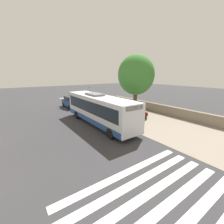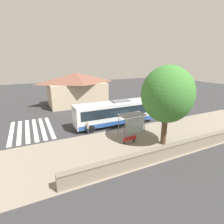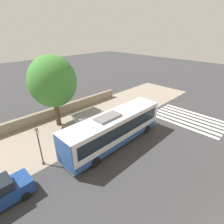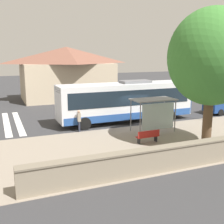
{
  "view_description": "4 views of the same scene",
  "coord_description": "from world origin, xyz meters",
  "px_view_note": "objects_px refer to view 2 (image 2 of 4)",
  "views": [
    {
      "loc": [
        10.22,
        14.75,
        5.83
      ],
      "look_at": [
        0.61,
        1.24,
        1.54
      ],
      "focal_mm": 24.0,
      "sensor_mm": 36.0,
      "label": 1
    },
    {
      "loc": [
        -19.59,
        10.98,
        8.93
      ],
      "look_at": [
        0.46,
        1.25,
        2.4
      ],
      "focal_mm": 28.0,
      "sensor_mm": 36.0,
      "label": 2
    },
    {
      "loc": [
        12.38,
        -10.95,
        11.02
      ],
      "look_at": [
        -0.63,
        2.17,
        2.21
      ],
      "focal_mm": 28.0,
      "sensor_mm": 36.0,
      "label": 3
    },
    {
      "loc": [
        -19.82,
        10.41,
        5.82
      ],
      "look_at": [
        -1.38,
        2.73,
        1.65
      ],
      "focal_mm": 45.0,
      "sensor_mm": 36.0,
      "label": 4
    }
  ],
  "objects_px": {
    "bus_shelter": "(133,118)",
    "street_lamp_near": "(163,108)",
    "bus": "(115,113)",
    "bench": "(129,139)",
    "parked_car_behind_bus": "(174,111)",
    "pedestrian": "(88,127)",
    "shade_tree": "(167,95)"
  },
  "relations": [
    {
      "from": "bus_shelter",
      "to": "street_lamp_near",
      "type": "height_order",
      "value": "street_lamp_near"
    },
    {
      "from": "bus",
      "to": "bench",
      "type": "relative_size",
      "value": 7.4
    },
    {
      "from": "bus_shelter",
      "to": "street_lamp_near",
      "type": "xyz_separation_m",
      "value": [
        1.5,
        -6.26,
        0.15
      ]
    },
    {
      "from": "parked_car_behind_bus",
      "to": "bus",
      "type": "bearing_deg",
      "value": 86.93
    },
    {
      "from": "bench",
      "to": "street_lamp_near",
      "type": "xyz_separation_m",
      "value": [
        3.72,
        -8.02,
        1.77
      ]
    },
    {
      "from": "pedestrian",
      "to": "street_lamp_near",
      "type": "bearing_deg",
      "value": -93.48
    },
    {
      "from": "parked_car_behind_bus",
      "to": "street_lamp_near",
      "type": "bearing_deg",
      "value": 113.47
    },
    {
      "from": "bench",
      "to": "parked_car_behind_bus",
      "type": "xyz_separation_m",
      "value": [
        5.46,
        -12.03,
        0.47
      ]
    },
    {
      "from": "bus_shelter",
      "to": "parked_car_behind_bus",
      "type": "relative_size",
      "value": 0.73
    },
    {
      "from": "bus",
      "to": "pedestrian",
      "type": "bearing_deg",
      "value": 109.03
    },
    {
      "from": "shade_tree",
      "to": "parked_car_behind_bus",
      "type": "height_order",
      "value": "shade_tree"
    },
    {
      "from": "bus_shelter",
      "to": "bench",
      "type": "xyz_separation_m",
      "value": [
        -2.22,
        1.77,
        -1.62
      ]
    },
    {
      "from": "bus_shelter",
      "to": "shade_tree",
      "type": "height_order",
      "value": "shade_tree"
    },
    {
      "from": "bus",
      "to": "parked_car_behind_bus",
      "type": "height_order",
      "value": "bus"
    },
    {
      "from": "bus",
      "to": "shade_tree",
      "type": "relative_size",
      "value": 1.37
    },
    {
      "from": "pedestrian",
      "to": "parked_car_behind_bus",
      "type": "relative_size",
      "value": 0.38
    },
    {
      "from": "bench",
      "to": "street_lamp_near",
      "type": "relative_size",
      "value": 0.42
    },
    {
      "from": "bus",
      "to": "shade_tree",
      "type": "xyz_separation_m",
      "value": [
        -7.78,
        -2.06,
        3.74
      ]
    },
    {
      "from": "bus_shelter",
      "to": "pedestrian",
      "type": "relative_size",
      "value": 1.93
    },
    {
      "from": "bus",
      "to": "street_lamp_near",
      "type": "bearing_deg",
      "value": -108.94
    },
    {
      "from": "bus",
      "to": "bench",
      "type": "height_order",
      "value": "bus"
    },
    {
      "from": "bus",
      "to": "bus_shelter",
      "type": "relative_size",
      "value": 3.62
    },
    {
      "from": "street_lamp_near",
      "to": "shade_tree",
      "type": "height_order",
      "value": "shade_tree"
    },
    {
      "from": "bus",
      "to": "street_lamp_near",
      "type": "distance_m",
      "value": 7.15
    },
    {
      "from": "pedestrian",
      "to": "bus",
      "type": "bearing_deg",
      "value": -70.97
    },
    {
      "from": "bus",
      "to": "shade_tree",
      "type": "height_order",
      "value": "shade_tree"
    },
    {
      "from": "bus",
      "to": "pedestrian",
      "type": "relative_size",
      "value": 6.97
    },
    {
      "from": "bus_shelter",
      "to": "bus",
      "type": "bearing_deg",
      "value": 7.43
    },
    {
      "from": "bus_shelter",
      "to": "parked_car_behind_bus",
      "type": "xyz_separation_m",
      "value": [
        3.24,
        -10.27,
        -1.16
      ]
    },
    {
      "from": "pedestrian",
      "to": "street_lamp_near",
      "type": "height_order",
      "value": "street_lamp_near"
    },
    {
      "from": "bus_shelter",
      "to": "parked_car_behind_bus",
      "type": "bearing_deg",
      "value": -72.5
    },
    {
      "from": "bench",
      "to": "parked_car_behind_bus",
      "type": "bearing_deg",
      "value": -65.61
    }
  ]
}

